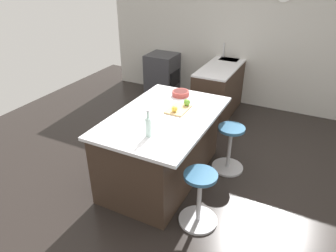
% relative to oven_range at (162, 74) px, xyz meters
% --- Properties ---
extents(ground_plane, '(7.74, 7.74, 0.00)m').
position_rel_oven_range_xyz_m(ground_plane, '(2.63, 1.64, -0.44)').
color(ground_plane, black).
extents(interior_partition_left, '(0.15, 5.81, 2.82)m').
position_rel_oven_range_xyz_m(interior_partition_left, '(-0.35, 1.64, 0.97)').
color(interior_partition_left, beige).
rests_on(interior_partition_left, ground_plane).
extents(sink_cabinet, '(2.06, 0.60, 1.19)m').
position_rel_oven_range_xyz_m(sink_cabinet, '(-0.00, 1.38, 0.02)').
color(sink_cabinet, '#38281E').
rests_on(sink_cabinet, ground_plane).
extents(oven_range, '(0.60, 0.61, 0.88)m').
position_rel_oven_range_xyz_m(oven_range, '(0.00, 0.00, 0.00)').
color(oven_range, '#38383D').
rests_on(oven_range, ground_plane).
extents(kitchen_island, '(1.79, 1.17, 0.93)m').
position_rel_oven_range_xyz_m(kitchen_island, '(2.61, 1.35, 0.03)').
color(kitchen_island, '#38281E').
rests_on(kitchen_island, ground_plane).
extents(stool_by_window, '(0.44, 0.44, 0.66)m').
position_rel_oven_range_xyz_m(stool_by_window, '(2.04, 2.11, -0.13)').
color(stool_by_window, '#B7B7BC').
rests_on(stool_by_window, ground_plane).
extents(stool_middle, '(0.44, 0.44, 0.66)m').
position_rel_oven_range_xyz_m(stool_middle, '(3.17, 2.11, -0.13)').
color(stool_middle, '#B7B7BC').
rests_on(stool_middle, ground_plane).
extents(cutting_board, '(0.36, 0.24, 0.02)m').
position_rel_oven_range_xyz_m(cutting_board, '(2.40, 1.48, 0.51)').
color(cutting_board, tan).
rests_on(cutting_board, kitchen_island).
extents(apple_green, '(0.09, 0.09, 0.09)m').
position_rel_oven_range_xyz_m(apple_green, '(2.26, 1.54, 0.56)').
color(apple_green, '#609E2D').
rests_on(apple_green, cutting_board).
extents(apple_yellow, '(0.07, 0.07, 0.07)m').
position_rel_oven_range_xyz_m(apple_yellow, '(2.50, 1.48, 0.55)').
color(apple_yellow, gold).
rests_on(apple_yellow, cutting_board).
extents(water_bottle, '(0.06, 0.06, 0.31)m').
position_rel_oven_range_xyz_m(water_bottle, '(3.14, 1.47, 0.62)').
color(water_bottle, silver).
rests_on(water_bottle, kitchen_island).
extents(fruit_bowl, '(0.24, 0.24, 0.07)m').
position_rel_oven_range_xyz_m(fruit_bowl, '(1.96, 1.32, 0.53)').
color(fruit_bowl, '#993833').
rests_on(fruit_bowl, kitchen_island).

